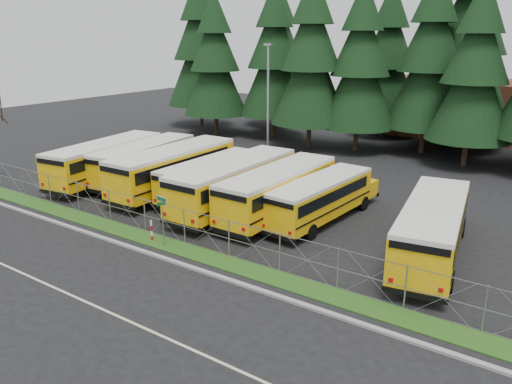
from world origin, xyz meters
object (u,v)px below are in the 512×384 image
bus_1 (148,162)px  bus_5 (282,192)px  striped_bollard (152,231)px  bus_east (433,230)px  street_sign (162,211)px  bus_0 (110,162)px  bus_6 (323,200)px  bus_2 (178,170)px  bus_3 (214,178)px  bus_4 (238,185)px  light_standard (268,103)px

bus_1 → bus_5: bus_5 is taller
striped_bollard → bus_east: bearing=25.8°
bus_5 → street_sign: bearing=-108.2°
bus_0 → bus_6: 17.38m
bus_0 → bus_2: 6.21m
bus_1 → bus_3: (6.74, -0.28, -0.13)m
bus_3 → bus_4: (2.74, -0.94, 0.25)m
bus_0 → bus_4: bus_4 is taller
bus_0 → bus_1: (2.30, 1.68, -0.07)m
bus_2 → bus_3: 2.96m
bus_0 → bus_4: 11.80m
bus_2 → street_sign: 9.80m
bus_5 → light_standard: size_ratio=1.15×
bus_4 → bus_6: 5.63m
bus_4 → light_standard: bearing=112.6°
bus_1 → bus_6: bus_1 is taller
bus_1 → bus_east: size_ratio=0.99×
bus_4 → street_sign: size_ratio=4.35×
bus_6 → bus_1: bearing=-176.6°
bus_5 → street_sign: 8.12m
bus_2 → light_standard: light_standard is taller
bus_5 → striped_bollard: size_ratio=9.70×
bus_2 → bus_3: bus_2 is taller
bus_2 → light_standard: 10.18m
bus_east → street_sign: 13.75m
bus_east → light_standard: (-16.56, 10.38, 3.99)m
bus_3 → striped_bollard: bus_3 is taller
striped_bollard → light_standard: (-3.38, 16.76, 4.90)m
bus_3 → light_standard: light_standard is taller
bus_5 → striped_bollard: bearing=-116.0°
bus_5 → light_standard: light_standard is taller
bus_0 → bus_5: bus_0 is taller
bus_1 → bus_5: 12.50m
bus_east → striped_bollard: 14.67m
bus_6 → bus_0: bearing=-171.0°
bus_2 → bus_east: bearing=-4.4°
bus_5 → striped_bollard: 8.39m
bus_1 → light_standard: (5.39, 8.52, 4.01)m
bus_5 → bus_east: 9.53m
bus_0 → bus_3: bus_0 is taller
street_sign → bus_6: bearing=58.3°
bus_east → striped_bollard: bus_east is taller
bus_6 → striped_bollard: 10.23m
bus_0 → striped_bollard: bus_0 is taller
bus_5 → bus_6: bus_5 is taller
light_standard → bus_4: bearing=-67.2°
bus_1 → bus_3: bus_1 is taller
bus_0 → bus_1: bus_0 is taller
bus_5 → light_standard: (-7.09, 9.29, 3.98)m
bus_5 → bus_east: bearing=-6.1°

